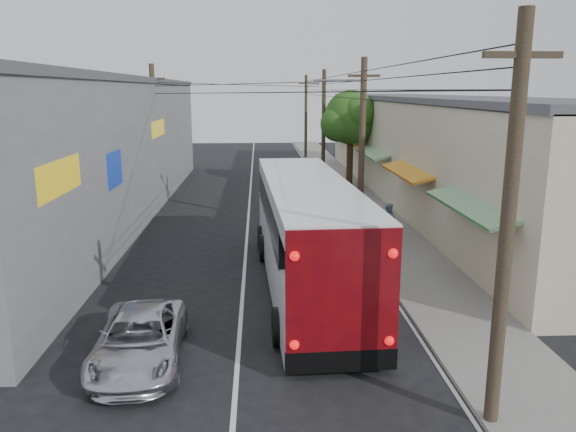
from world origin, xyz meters
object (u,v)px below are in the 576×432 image
object	(u,v)px
jeepney	(140,340)
parked_car_far	(315,175)
coach_bus	(307,232)
pedestrian_far	(388,222)
parked_suv	(347,219)
parked_car_mid	(319,180)
pedestrian_near	(377,225)

from	to	relation	value
jeepney	parked_car_far	size ratio (longest dim) A/B	1.16
coach_bus	pedestrian_far	xyz separation A→B (m)	(4.04, 5.40, -0.95)
coach_bus	parked_suv	distance (m)	7.15
jeepney	pedestrian_far	world-z (taller)	pedestrian_far
pedestrian_far	jeepney	bearing A→B (deg)	74.47
parked_car_mid	pedestrian_far	xyz separation A→B (m)	(1.61, -13.41, 0.25)
parked_car_far	pedestrian_near	xyz separation A→B (m)	(0.95, -17.10, 0.39)
parked_suv	pedestrian_far	xyz separation A→B (m)	(1.61, -1.24, 0.16)
jeepney	parked_car_mid	bearing A→B (deg)	70.61
parked_car_far	pedestrian_near	size ratio (longest dim) A/B	2.14
coach_bus	jeepney	xyz separation A→B (m)	(-4.56, -5.36, -1.28)
parked_suv	pedestrian_near	bearing A→B (deg)	-67.19
parked_car_far	pedestrian_far	world-z (taller)	pedestrian_far
coach_bus	pedestrian_near	xyz separation A→B (m)	(3.37, 4.50, -0.88)
coach_bus	parked_suv	size ratio (longest dim) A/B	2.34
coach_bus	parked_suv	world-z (taller)	coach_bus
parked_car_far	pedestrian_far	bearing A→B (deg)	-85.80
parked_car_mid	pedestrian_far	distance (m)	13.51
coach_bus	jeepney	world-z (taller)	coach_bus
coach_bus	pedestrian_near	world-z (taller)	coach_bus
jeepney	parked_suv	xyz separation A→B (m)	(6.99, 12.00, 0.17)
coach_bus	pedestrian_far	distance (m)	6.81
parked_car_mid	parked_car_far	size ratio (longest dim) A/B	1.07
coach_bus	parked_car_far	distance (m)	21.78
parked_suv	parked_car_mid	bearing A→B (deg)	88.86
parked_car_mid	parked_car_far	world-z (taller)	parked_car_mid
parked_car_far	pedestrian_far	xyz separation A→B (m)	(1.61, -16.20, 0.32)
parked_suv	pedestrian_far	bearing A→B (deg)	-38.56
jeepney	parked_suv	size ratio (longest dim) A/B	0.82
pedestrian_near	pedestrian_far	size ratio (longest dim) A/B	1.08
parked_suv	parked_car_far	bearing A→B (deg)	88.86
parked_suv	parked_car_far	world-z (taller)	parked_suv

